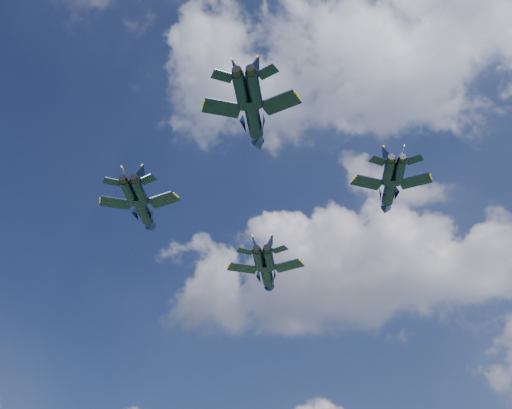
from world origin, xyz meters
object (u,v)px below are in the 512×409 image
(jet_lead, at_px, (267,274))
(jet_left, at_px, (144,210))
(jet_slot, at_px, (254,119))
(jet_right, at_px, (389,191))

(jet_lead, distance_m, jet_left, 26.49)
(jet_lead, bearing_deg, jet_slot, -87.21)
(jet_slot, bearing_deg, jet_lead, 94.13)
(jet_left, relative_size, jet_right, 1.04)
(jet_lead, bearing_deg, jet_left, -131.94)
(jet_lead, xyz_separation_m, jet_slot, (10.56, -38.02, 1.58))
(jet_lead, xyz_separation_m, jet_left, (-12.89, -23.07, 1.85))
(jet_left, height_order, jet_slot, jet_left)
(jet_right, bearing_deg, jet_left, 176.86)
(jet_lead, distance_m, jet_slot, 39.49)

